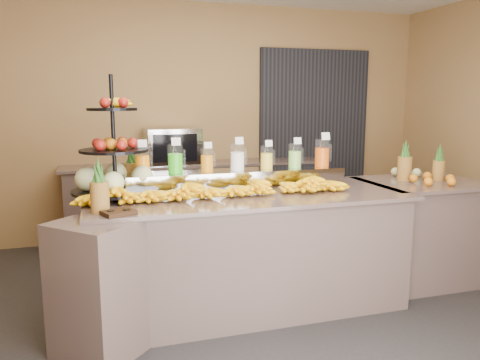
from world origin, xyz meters
name	(u,v)px	position (x,y,z in m)	size (l,w,h in m)	color
ground	(261,321)	(0.00, 0.00, 0.00)	(6.00, 6.00, 0.00)	black
room_envelope	(253,75)	(0.19, 0.79, 1.88)	(6.04, 5.02, 2.82)	olive
buffet_counter	(237,253)	(-0.12, 0.26, 0.47)	(2.75, 1.25, 0.93)	#856860
right_counter	(419,230)	(1.70, 0.40, 0.47)	(1.08, 0.88, 0.93)	#856860
back_ledge	(198,201)	(0.00, 2.25, 0.47)	(3.10, 0.55, 0.93)	#856860
pitcher_tray	(237,179)	(-0.01, 0.58, 1.01)	(1.85, 0.30, 0.15)	gray
juice_pitcher_orange_a	(142,162)	(-0.79, 0.58, 1.18)	(0.12, 0.12, 0.29)	silver
juice_pitcher_green	(175,160)	(-0.53, 0.58, 1.18)	(0.12, 0.13, 0.30)	silver
juice_pitcher_orange_b	(207,161)	(-0.27, 0.58, 1.17)	(0.11, 0.11, 0.26)	silver
juice_pitcher_milk	(237,158)	(-0.01, 0.58, 1.18)	(0.12, 0.12, 0.29)	silver
juice_pitcher_lemon	(267,159)	(0.25, 0.58, 1.17)	(0.11, 0.11, 0.26)	silver
juice_pitcher_lime	(295,157)	(0.51, 0.58, 1.17)	(0.11, 0.12, 0.27)	silver
juice_pitcher_orange_c	(322,154)	(0.77, 0.58, 1.19)	(0.13, 0.13, 0.31)	silver
banana_heap	(221,188)	(-0.24, 0.27, 1.00)	(2.09, 0.19, 0.17)	#FFB90C
fruit_stand	(121,167)	(-0.96, 0.48, 1.16)	(0.70, 0.70, 0.92)	black
condiment_caddy	(119,213)	(-1.01, -0.11, 0.94)	(0.19, 0.15, 0.03)	black
pineapple_left_a	(100,193)	(-1.13, 0.00, 1.06)	(0.12, 0.12, 0.36)	brown
pineapple_left_b	(132,173)	(-0.86, 0.75, 1.07)	(0.12, 0.12, 0.38)	brown
right_fruit_pile	(426,174)	(1.69, 0.35, 1.00)	(0.41, 0.40, 0.22)	brown
oven_warmer	(172,146)	(-0.30, 2.25, 1.14)	(0.62, 0.43, 0.41)	gray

